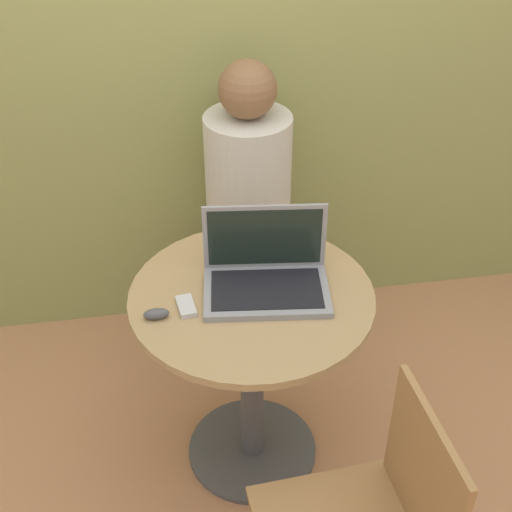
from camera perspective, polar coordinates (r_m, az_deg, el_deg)
ground_plane at (r=2.61m, az=-0.29°, el=-15.29°), size 12.00×12.00×0.00m
back_wall at (r=2.57m, az=-3.53°, el=19.35°), size 7.00×0.05×2.60m
round_table at (r=2.24m, az=-0.33°, el=-7.16°), size 0.73×0.73×0.71m
laptop at (r=2.10m, az=0.80°, el=-1.41°), size 0.39×0.28×0.24m
cell_phone at (r=2.05m, az=-5.62°, el=-4.02°), size 0.06×0.10×0.02m
computer_mouse at (r=2.03m, az=-7.98°, el=-4.60°), size 0.07×0.04×0.03m
person_seated at (r=2.77m, az=-0.58°, el=2.39°), size 0.37×0.50×1.19m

